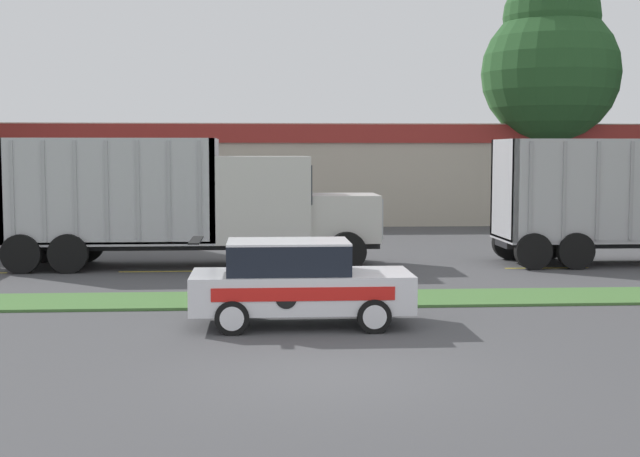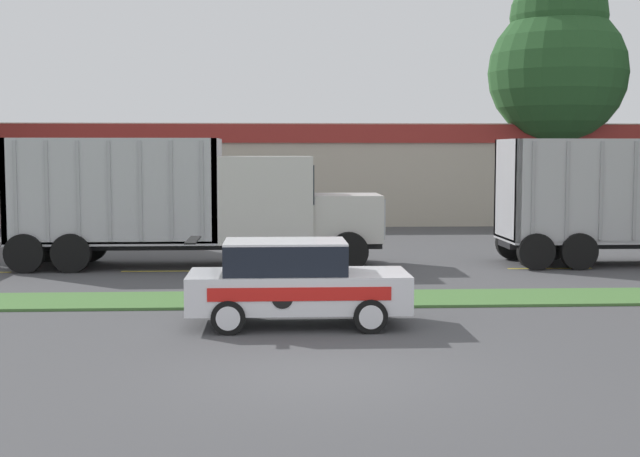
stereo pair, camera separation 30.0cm
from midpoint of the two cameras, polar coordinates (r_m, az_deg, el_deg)
ground_plane at (r=13.46m, az=0.82°, el=-9.23°), size 600.00×600.00×0.00m
grass_verge at (r=19.80m, az=-0.44°, el=-4.55°), size 120.00×2.15×0.06m
centre_line_4 at (r=24.96m, az=-9.54°, el=-2.70°), size 2.40×0.14×0.01m
centre_line_5 at (r=24.93m, az=2.90°, el=-2.65°), size 2.40×0.14×0.01m
centre_line_6 at (r=26.05m, az=14.81°, el=-2.48°), size 2.40×0.14×0.01m
dump_truck_lead at (r=25.71m, az=-5.56°, el=1.33°), size 10.52×2.75×3.67m
rally_car at (r=16.90m, az=-1.13°, el=-3.43°), size 4.16×1.86×1.66m
store_building_backdrop at (r=44.72m, az=-6.14°, el=3.60°), size 41.72×12.10×4.52m
tree_behind_right at (r=40.98m, az=15.20°, el=10.42°), size 6.05×6.05×11.27m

